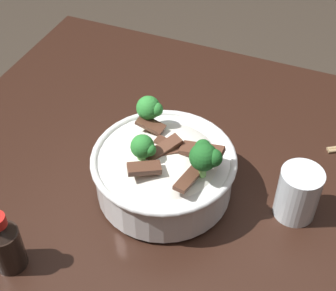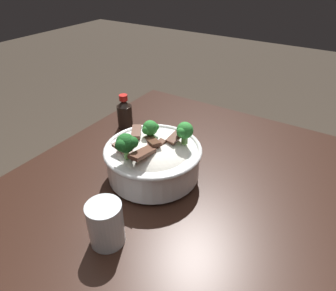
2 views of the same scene
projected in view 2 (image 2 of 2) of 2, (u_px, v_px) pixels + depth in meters
dining_table at (151, 243)px, 0.74m from camera, size 1.19×0.81×0.83m
rice_bowl at (153, 157)px, 0.76m from camera, size 0.25×0.25×0.16m
drinking_glass at (106, 226)px, 0.59m from camera, size 0.07×0.07×0.10m
soy_sauce_bottle at (125, 113)px, 0.99m from camera, size 0.05×0.05×0.12m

